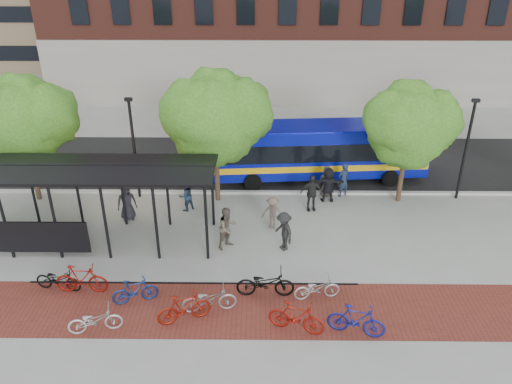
{
  "coord_description": "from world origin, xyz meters",
  "views": [
    {
      "loc": [
        -0.86,
        -18.79,
        11.67
      ],
      "look_at": [
        -1.07,
        1.0,
        1.6
      ],
      "focal_mm": 35.0,
      "sensor_mm": 36.0,
      "label": 1
    }
  ],
  "objects_px": {
    "tree_b": "(217,114)",
    "bike_11": "(356,320)",
    "bike_10": "(317,288)",
    "pedestrian_6": "(326,181)",
    "bike_0": "(58,279)",
    "pedestrian_2": "(186,195)",
    "bike_6": "(209,299)",
    "bike_8": "(265,283)",
    "bus_shelter": "(83,177)",
    "pedestrian_5": "(328,185)",
    "bike_2": "(95,320)",
    "tree_a": "(24,118)",
    "bus": "(319,148)",
    "tree_c": "(411,123)",
    "lamp_post_left": "(134,146)",
    "bike_3": "(135,291)",
    "bike_5": "(184,308)",
    "lamp_post_right": "(466,147)",
    "pedestrian_3": "(273,213)",
    "pedestrian_4": "(311,193)",
    "pedestrian_9": "(284,231)",
    "bike_9": "(296,317)",
    "pedestrian_0": "(127,202)",
    "bike_1": "(82,279)",
    "pedestrian_8": "(228,228)"
  },
  "relations": [
    {
      "from": "tree_b",
      "to": "bike_6",
      "type": "bearing_deg",
      "value": -88.13
    },
    {
      "from": "bike_2",
      "to": "pedestrian_6",
      "type": "distance_m",
      "value": 13.24
    },
    {
      "from": "bus_shelter",
      "to": "bike_0",
      "type": "relative_size",
      "value": 5.99
    },
    {
      "from": "bus_shelter",
      "to": "pedestrian_5",
      "type": "bearing_deg",
      "value": 19.33
    },
    {
      "from": "lamp_post_left",
      "to": "pedestrian_9",
      "type": "height_order",
      "value": "lamp_post_left"
    },
    {
      "from": "bike_6",
      "to": "bike_9",
      "type": "height_order",
      "value": "bike_9"
    },
    {
      "from": "tree_b",
      "to": "bus",
      "type": "relative_size",
      "value": 0.57
    },
    {
      "from": "bike_0",
      "to": "pedestrian_2",
      "type": "bearing_deg",
      "value": -23.32
    },
    {
      "from": "bike_9",
      "to": "pedestrian_5",
      "type": "bearing_deg",
      "value": 5.06
    },
    {
      "from": "pedestrian_4",
      "to": "tree_a",
      "type": "bearing_deg",
      "value": 169.02
    },
    {
      "from": "bus_shelter",
      "to": "pedestrian_5",
      "type": "relative_size",
      "value": 5.94
    },
    {
      "from": "pedestrian_2",
      "to": "pedestrian_4",
      "type": "bearing_deg",
      "value": 139.24
    },
    {
      "from": "bike_10",
      "to": "pedestrian_6",
      "type": "height_order",
      "value": "pedestrian_6"
    },
    {
      "from": "bike_0",
      "to": "pedestrian_6",
      "type": "bearing_deg",
      "value": -45.27
    },
    {
      "from": "bike_5",
      "to": "pedestrian_0",
      "type": "bearing_deg",
      "value": 6.41
    },
    {
      "from": "bike_8",
      "to": "tree_b",
      "type": "bearing_deg",
      "value": 16.67
    },
    {
      "from": "tree_c",
      "to": "bike_3",
      "type": "relative_size",
      "value": 3.61
    },
    {
      "from": "lamp_post_right",
      "to": "bike_8",
      "type": "relative_size",
      "value": 2.43
    },
    {
      "from": "tree_a",
      "to": "pedestrian_2",
      "type": "distance_m",
      "value": 8.32
    },
    {
      "from": "tree_b",
      "to": "bike_11",
      "type": "relative_size",
      "value": 3.39
    },
    {
      "from": "bike_10",
      "to": "pedestrian_4",
      "type": "xyz_separation_m",
      "value": [
        0.36,
        6.63,
        0.47
      ]
    },
    {
      "from": "bike_3",
      "to": "bike_5",
      "type": "xyz_separation_m",
      "value": [
        1.9,
        -0.98,
        0.07
      ]
    },
    {
      "from": "tree_a",
      "to": "bike_10",
      "type": "xyz_separation_m",
      "value": [
        13.1,
        -7.68,
        -3.8
      ]
    },
    {
      "from": "tree_a",
      "to": "bike_3",
      "type": "height_order",
      "value": "tree_a"
    },
    {
      "from": "bus_shelter",
      "to": "bike_11",
      "type": "distance_m",
      "value": 12.11
    },
    {
      "from": "bike_6",
      "to": "pedestrian_3",
      "type": "bearing_deg",
      "value": -31.96
    },
    {
      "from": "bike_11",
      "to": "pedestrian_2",
      "type": "bearing_deg",
      "value": 54.66
    },
    {
      "from": "bike_11",
      "to": "bike_6",
      "type": "bearing_deg",
      "value": 93.27
    },
    {
      "from": "bike_6",
      "to": "bus",
      "type": "bearing_deg",
      "value": -33.72
    },
    {
      "from": "tree_a",
      "to": "bike_10",
      "type": "distance_m",
      "value": 15.65
    },
    {
      "from": "bike_9",
      "to": "bus",
      "type": "bearing_deg",
      "value": 8.92
    },
    {
      "from": "tree_c",
      "to": "lamp_post_left",
      "type": "relative_size",
      "value": 1.16
    },
    {
      "from": "pedestrian_6",
      "to": "pedestrian_8",
      "type": "xyz_separation_m",
      "value": [
        -4.67,
        -4.78,
        0.12
      ]
    },
    {
      "from": "tree_b",
      "to": "bike_9",
      "type": "relative_size",
      "value": 3.38
    },
    {
      "from": "tree_a",
      "to": "bike_1",
      "type": "relative_size",
      "value": 3.2
    },
    {
      "from": "tree_b",
      "to": "pedestrian_3",
      "type": "height_order",
      "value": "tree_b"
    },
    {
      "from": "bike_1",
      "to": "pedestrian_9",
      "type": "xyz_separation_m",
      "value": [
        7.49,
        2.95,
        0.28
      ]
    },
    {
      "from": "pedestrian_0",
      "to": "tree_b",
      "type": "bearing_deg",
      "value": 8.04
    },
    {
      "from": "bike_8",
      "to": "pedestrian_3",
      "type": "bearing_deg",
      "value": -3.97
    },
    {
      "from": "bike_2",
      "to": "bike_8",
      "type": "relative_size",
      "value": 0.84
    },
    {
      "from": "lamp_post_right",
      "to": "pedestrian_5",
      "type": "bearing_deg",
      "value": -176.82
    },
    {
      "from": "pedestrian_3",
      "to": "pedestrian_6",
      "type": "relative_size",
      "value": 0.96
    },
    {
      "from": "bike_6",
      "to": "bike_8",
      "type": "bearing_deg",
      "value": -76.02
    },
    {
      "from": "bike_2",
      "to": "bike_11",
      "type": "bearing_deg",
      "value": -103.17
    },
    {
      "from": "pedestrian_2",
      "to": "pedestrian_4",
      "type": "distance_m",
      "value": 5.97
    },
    {
      "from": "bike_9",
      "to": "pedestrian_2",
      "type": "bearing_deg",
      "value": 47.86
    },
    {
      "from": "bike_0",
      "to": "pedestrian_3",
      "type": "height_order",
      "value": "pedestrian_3"
    },
    {
      "from": "tree_b",
      "to": "bike_8",
      "type": "distance_m",
      "value": 8.79
    },
    {
      "from": "pedestrian_5",
      "to": "pedestrian_9",
      "type": "height_order",
      "value": "pedestrian_5"
    },
    {
      "from": "tree_c",
      "to": "bike_10",
      "type": "bearing_deg",
      "value": -122.53
    }
  ]
}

